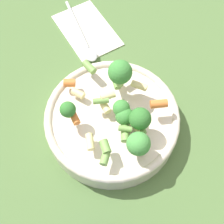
# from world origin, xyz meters

# --- Properties ---
(ground_plane) EXTENTS (3.00, 3.00, 0.00)m
(ground_plane) POSITION_xyz_m (0.00, 0.00, 0.00)
(ground_plane) COLOR #4C6B38
(bowl) EXTENTS (0.24, 0.24, 0.05)m
(bowl) POSITION_xyz_m (0.00, 0.00, 0.03)
(bowl) COLOR beige
(bowl) RESTS_ON ground_plane
(pasta_salad) EXTENTS (0.20, 0.17, 0.08)m
(pasta_salad) POSITION_xyz_m (-0.02, -0.00, 0.08)
(pasta_salad) COLOR #8CB766
(pasta_salad) RESTS_ON bowl
(napkin) EXTENTS (0.18, 0.15, 0.01)m
(napkin) POSITION_xyz_m (0.19, -0.15, 0.00)
(napkin) COLOR white
(napkin) RESTS_ON ground_plane
(spoon) EXTENTS (0.16, 0.11, 0.01)m
(spoon) POSITION_xyz_m (0.17, -0.12, 0.01)
(spoon) COLOR silver
(spoon) RESTS_ON napkin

